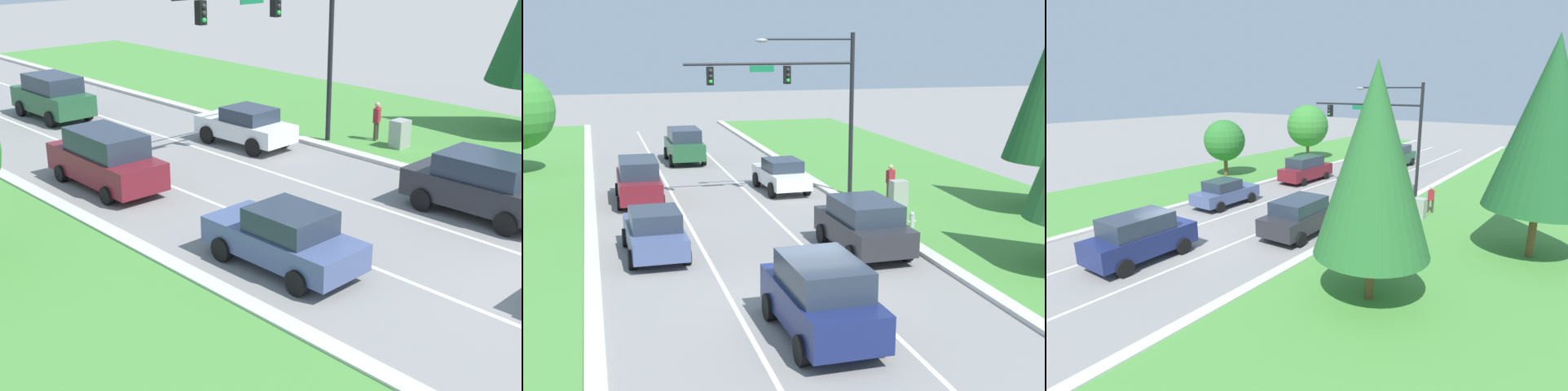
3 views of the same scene
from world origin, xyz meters
The scene contains 15 objects.
ground_plane centered at (0.00, 0.00, 0.00)m, with size 160.00×160.00×0.00m, color gray.
curb_strip_right centered at (5.65, 0.00, 0.07)m, with size 0.50×90.00×0.15m.
curb_strip_left centered at (-5.65, 0.00, 0.07)m, with size 0.50×90.00×0.15m.
lane_stripe_inner_left centered at (-1.80, 0.00, 0.00)m, with size 0.14×81.00×0.01m.
lane_stripe_inner_right centered at (1.80, 0.00, 0.00)m, with size 0.14×81.00×0.01m.
traffic_signal_mast centered at (4.07, 13.74, 5.11)m, with size 7.87×0.41×7.63m.
forest_suv centered at (-0.02, 25.28, 1.06)m, with size 2.14×4.69×2.06m.
slate_blue_sedan centered at (-3.50, 6.47, 0.84)m, with size 2.11×4.47×1.68m.
white_sedan centered at (3.48, 15.68, 0.83)m, with size 2.14×4.40×1.62m.
navy_suv centered at (-0.08, -1.67, 1.07)m, with size 2.25×4.67×2.07m.
burgundy_suv centered at (-3.43, 15.17, 1.01)m, with size 2.12×4.98×2.00m.
charcoal_suv centered at (3.62, 4.97, 1.00)m, with size 2.36×4.66×1.91m.
utility_cabinet centered at (7.64, 11.04, 0.60)m, with size 0.70×0.60×1.21m.
pedestrian centered at (7.82, 12.37, 0.94)m, with size 0.43×0.34×1.69m.
fire_hydrant centered at (6.63, 7.43, 0.34)m, with size 0.34×0.20×0.70m.
Camera 2 is at (-5.47, -18.06, 7.49)m, focal length 50.00 mm.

